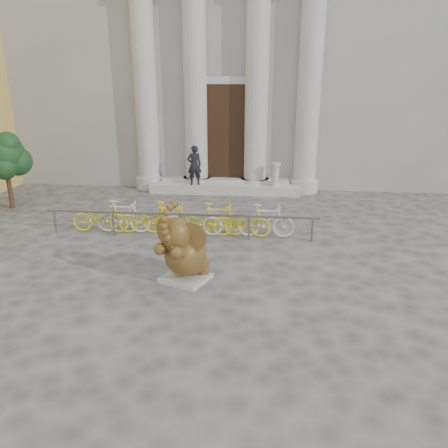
# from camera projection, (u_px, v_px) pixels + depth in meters

# --- Properties ---
(ground) EXTENTS (80.00, 80.00, 0.00)m
(ground) POSITION_uv_depth(u_px,v_px,m) (182.00, 305.00, 8.99)
(ground) COLOR #474442
(ground) RESTS_ON ground
(classical_building) EXTENTS (22.00, 10.70, 12.00)m
(classical_building) POSITION_uv_depth(u_px,v_px,m) (236.00, 44.00, 21.15)
(classical_building) COLOR gray
(classical_building) RESTS_ON ground
(entrance_steps) EXTENTS (6.00, 1.20, 0.36)m
(entrance_steps) POSITION_uv_depth(u_px,v_px,m) (225.00, 188.00, 17.80)
(entrance_steps) COLOR #A8A59E
(entrance_steps) RESTS_ON ground
(elephant_statue) EXTENTS (1.34, 1.57, 1.98)m
(elephant_statue) POSITION_uv_depth(u_px,v_px,m) (184.00, 252.00, 9.87)
(elephant_statue) COLOR #A8A59E
(elephant_statue) RESTS_ON ground
(bike_rack) EXTENTS (8.00, 0.53, 1.00)m
(bike_rack) POSITION_uv_depth(u_px,v_px,m) (181.00, 218.00, 12.90)
(bike_rack) COLOR slate
(bike_rack) RESTS_ON ground
(tree) EXTENTS (1.57, 1.43, 2.72)m
(tree) POSITION_uv_depth(u_px,v_px,m) (5.00, 155.00, 15.03)
(tree) COLOR #332114
(tree) RESTS_ON ground
(pedestrian) EXTENTS (0.67, 0.56, 1.57)m
(pedestrian) POSITION_uv_depth(u_px,v_px,m) (194.00, 165.00, 17.27)
(pedestrian) COLOR black
(pedestrian) RESTS_ON entrance_steps
(balustrade_post) EXTENTS (0.38, 0.38, 0.92)m
(balustrade_post) POSITION_uv_depth(u_px,v_px,m) (275.00, 176.00, 17.14)
(balustrade_post) COLOR #A8A59E
(balustrade_post) RESTS_ON entrance_steps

